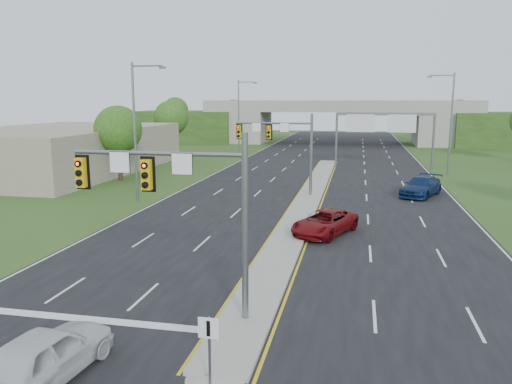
{
  "coord_description": "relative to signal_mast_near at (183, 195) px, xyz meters",
  "views": [
    {
      "loc": [
        3.86,
        -16.86,
        8.08
      ],
      "look_at": [
        -1.7,
        10.22,
        3.0
      ],
      "focal_mm": 35.0,
      "sensor_mm": 36.0,
      "label": 1
    }
  ],
  "objects": [
    {
      "name": "tree_l_near",
      "position": [
        -17.74,
        30.07,
        0.45
      ],
      "size": [
        4.8,
        4.8,
        7.6
      ],
      "color": "#382316",
      "rests_on": "ground"
    },
    {
      "name": "signal_mast_far",
      "position": [
        0.0,
        25.0,
        0.0
      ],
      "size": [
        6.62,
        0.6,
        7.0
      ],
      "color": "slate",
      "rests_on": "ground"
    },
    {
      "name": "sign_gantry",
      "position": [
        8.95,
        44.99,
        0.51
      ],
      "size": [
        11.58,
        0.44,
        6.67
      ],
      "color": "slate",
      "rests_on": "ground"
    },
    {
      "name": "car_white",
      "position": [
        -2.55,
        -4.93,
        -3.9
      ],
      "size": [
        2.41,
        4.93,
        1.62
      ],
      "primitive_type": "imported",
      "rotation": [
        0.0,
        0.0,
        3.03
      ],
      "color": "silver",
      "rests_on": "road"
    },
    {
      "name": "ground",
      "position": [
        2.26,
        0.07,
        -4.73
      ],
      "size": [
        240.0,
        240.0,
        0.0
      ],
      "primitive_type": "plane",
      "color": "#2A4318",
      "rests_on": "ground"
    },
    {
      "name": "median_nose",
      "position": [
        2.26,
        -3.93,
        -4.63
      ],
      "size": [
        2.0,
        2.0,
        0.16
      ],
      "primitive_type": "cone",
      "color": "gray",
      "rests_on": "road"
    },
    {
      "name": "lightpole_r_far",
      "position": [
        15.56,
        40.07,
        1.38
      ],
      "size": [
        2.85,
        0.25,
        11.0
      ],
      "color": "slate",
      "rests_on": "ground"
    },
    {
      "name": "road",
      "position": [
        2.26,
        35.07,
        -4.72
      ],
      "size": [
        24.0,
        160.0,
        0.02
      ],
      "primitive_type": "cube",
      "color": "black",
      "rests_on": "ground"
    },
    {
      "name": "median",
      "position": [
        2.26,
        23.07,
        -4.63
      ],
      "size": [
        2.0,
        54.0,
        0.16
      ],
      "primitive_type": "cube",
      "color": "gray",
      "rests_on": "road"
    },
    {
      "name": "tree_back_c",
      "position": [
        26.26,
        94.07,
        0.78
      ],
      "size": [
        5.6,
        5.6,
        8.32
      ],
      "color": "#382316",
      "rests_on": "ground"
    },
    {
      "name": "overpass",
      "position": [
        2.26,
        80.07,
        -1.17
      ],
      "size": [
        80.0,
        14.0,
        8.1
      ],
      "color": "gray",
      "rests_on": "ground"
    },
    {
      "name": "lane_markings",
      "position": [
        1.66,
        28.99,
        -4.7
      ],
      "size": [
        23.72,
        160.0,
        0.01
      ],
      "color": "gold",
      "rests_on": "road"
    },
    {
      "name": "lightpole_l_mid",
      "position": [
        -11.03,
        20.07,
        1.38
      ],
      "size": [
        2.85,
        0.25,
        11.0
      ],
      "color": "slate",
      "rests_on": "ground"
    },
    {
      "name": "tree_back_b",
      "position": [
        -21.74,
        94.07,
        0.78
      ],
      "size": [
        5.6,
        5.6,
        8.32
      ],
      "color": "#382316",
      "rests_on": "ground"
    },
    {
      "name": "tree_l_mid",
      "position": [
        -21.74,
        55.07,
        0.78
      ],
      "size": [
        5.2,
        5.2,
        8.12
      ],
      "color": "#382316",
      "rests_on": "ground"
    },
    {
      "name": "car_far_a",
      "position": [
        4.29,
        13.05,
        -3.97
      ],
      "size": [
        4.32,
        5.79,
        1.46
      ],
      "primitive_type": "imported",
      "rotation": [
        0.0,
        0.0,
        -0.41
      ],
      "color": "maroon",
      "rests_on": "road"
    },
    {
      "name": "keep_right_sign",
      "position": [
        2.26,
        -4.45,
        -3.21
      ],
      "size": [
        0.6,
        0.13,
        2.2
      ],
      "color": "slate",
      "rests_on": "ground"
    },
    {
      "name": "tree_back_a",
      "position": [
        -35.74,
        94.07,
        1.11
      ],
      "size": [
        6.0,
        6.0,
        8.85
      ],
      "color": "#382316",
      "rests_on": "ground"
    },
    {
      "name": "lightpole_l_far",
      "position": [
        -11.03,
        55.07,
        1.38
      ],
      "size": [
        2.85,
        0.25,
        11.0
      ],
      "color": "slate",
      "rests_on": "ground"
    },
    {
      "name": "car_far_b",
      "position": [
        11.52,
        27.29,
        -3.88
      ],
      "size": [
        4.44,
        6.13,
        1.65
      ],
      "primitive_type": "imported",
      "rotation": [
        0.0,
        0.0,
        -0.42
      ],
      "color": "#0C1F48",
      "rests_on": "road"
    },
    {
      "name": "commercial_building",
      "position": [
        -27.74,
        35.07,
        -2.23
      ],
      "size": [
        18.0,
        30.0,
        5.0
      ],
      "primitive_type": "cube",
      "color": "gray",
      "rests_on": "ground"
    },
    {
      "name": "signal_mast_near",
      "position": [
        0.0,
        0.0,
        0.0
      ],
      "size": [
        6.62,
        0.6,
        7.0
      ],
      "color": "slate",
      "rests_on": "ground"
    }
  ]
}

